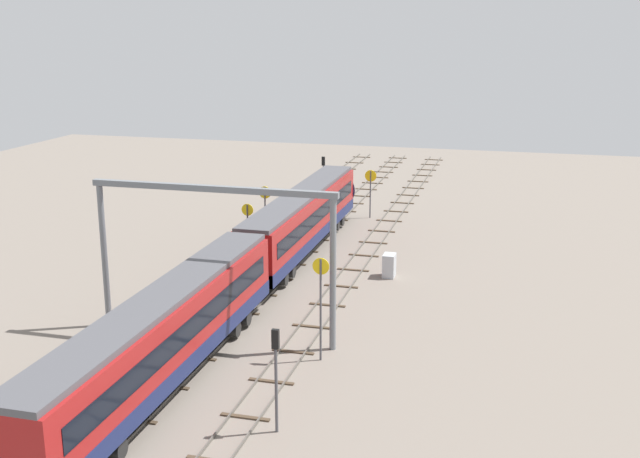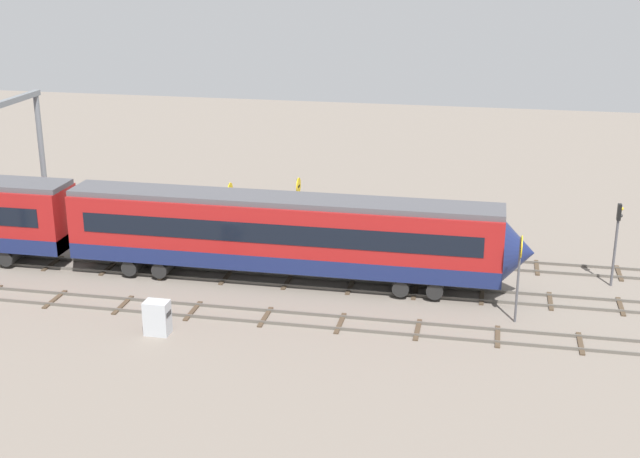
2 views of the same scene
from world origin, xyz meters
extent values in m
plane|color=slate|center=(0.00, 0.00, 0.00)|extent=(112.52, 112.52, 0.00)
cube|color=#59544C|center=(0.00, -5.65, 0.08)|extent=(96.52, 0.07, 0.16)
cube|color=#59544C|center=(0.00, -4.21, 0.08)|extent=(96.52, 0.07, 0.16)
cube|color=#473828|center=(-11.58, -4.93, 0.04)|extent=(0.24, 2.40, 0.08)
cube|color=#473828|center=(-7.72, -4.93, 0.04)|extent=(0.24, 2.40, 0.08)
cube|color=#473828|center=(-3.86, -4.93, 0.04)|extent=(0.24, 2.40, 0.08)
cube|color=#473828|center=(0.00, -4.93, 0.04)|extent=(0.24, 2.40, 0.08)
cube|color=#473828|center=(3.86, -4.93, 0.04)|extent=(0.24, 2.40, 0.08)
cube|color=#473828|center=(7.72, -4.93, 0.04)|extent=(0.24, 2.40, 0.08)
cube|color=#473828|center=(11.58, -4.93, 0.04)|extent=(0.24, 2.40, 0.08)
cube|color=#473828|center=(15.44, -4.93, 0.04)|extent=(0.24, 2.40, 0.08)
cube|color=#59544C|center=(0.00, -0.72, 0.08)|extent=(96.52, 0.07, 0.16)
cube|color=#59544C|center=(0.00, 0.72, 0.08)|extent=(96.52, 0.07, 0.16)
cube|color=#473828|center=(-14.30, 0.00, 0.04)|extent=(0.24, 2.40, 0.08)
cube|color=#473828|center=(-10.72, 0.00, 0.04)|extent=(0.24, 2.40, 0.08)
cube|color=#473828|center=(-7.15, 0.00, 0.04)|extent=(0.24, 2.40, 0.08)
cube|color=#473828|center=(-3.57, 0.00, 0.04)|extent=(0.24, 2.40, 0.08)
cube|color=#473828|center=(0.00, 0.00, 0.04)|extent=(0.24, 2.40, 0.08)
cube|color=#473828|center=(3.57, 0.00, 0.04)|extent=(0.24, 2.40, 0.08)
cube|color=#473828|center=(7.15, 0.00, 0.04)|extent=(0.24, 2.40, 0.08)
cube|color=#473828|center=(10.72, 0.00, 0.04)|extent=(0.24, 2.40, 0.08)
cube|color=#473828|center=(14.30, 0.00, 0.04)|extent=(0.24, 2.40, 0.08)
cube|color=#473828|center=(17.87, 0.00, 0.04)|extent=(0.24, 2.40, 0.08)
cube|color=#59544C|center=(0.00, 4.21, 0.08)|extent=(96.52, 0.07, 0.16)
cube|color=#59544C|center=(0.00, 5.65, 0.08)|extent=(96.52, 0.07, 0.16)
cube|color=#473828|center=(-18.38, 4.93, 0.04)|extent=(0.24, 2.40, 0.08)
cube|color=#473828|center=(-13.79, 4.93, 0.04)|extent=(0.24, 2.40, 0.08)
cube|color=#473828|center=(-9.19, 4.93, 0.04)|extent=(0.24, 2.40, 0.08)
cube|color=#473828|center=(-4.60, 4.93, 0.04)|extent=(0.24, 2.40, 0.08)
cube|color=#473828|center=(0.00, 4.93, 0.04)|extent=(0.24, 2.40, 0.08)
cube|color=#473828|center=(4.60, 4.93, 0.04)|extent=(0.24, 2.40, 0.08)
cube|color=#473828|center=(9.19, 4.93, 0.04)|extent=(0.24, 2.40, 0.08)
cube|color=#473828|center=(13.79, 4.93, 0.04)|extent=(0.24, 2.40, 0.08)
cube|color=#473828|center=(18.38, 4.93, 0.04)|extent=(0.24, 2.40, 0.08)
cube|color=maroon|center=(-0.32, 0.00, 2.86)|extent=(24.00, 2.90, 3.60)
cube|color=navy|center=(-0.32, 0.00, 1.51)|extent=(24.00, 2.94, 0.90)
cube|color=#4C4C51|center=(-0.32, 0.00, 4.81)|extent=(24.00, 2.50, 0.30)
cube|color=black|center=(-0.32, -1.46, 3.29)|extent=(22.00, 0.04, 1.10)
cube|color=black|center=(-0.32, 1.46, 3.29)|extent=(22.00, 0.04, 1.10)
cylinder|color=black|center=(-8.90, 0.00, 0.61)|extent=(0.90, 2.70, 0.90)
cylinder|color=black|center=(-7.10, 0.00, 0.61)|extent=(0.90, 2.70, 0.90)
cylinder|color=black|center=(6.46, 0.00, 0.61)|extent=(0.90, 2.70, 0.90)
cylinder|color=black|center=(8.26, 0.00, 0.61)|extent=(0.90, 2.70, 0.90)
cylinder|color=black|center=(-16.54, 0.00, 0.61)|extent=(0.90, 2.70, 0.90)
cone|color=navy|center=(12.48, 0.00, 2.68)|extent=(1.60, 3.24, 3.24)
cylinder|color=slate|center=(-18.28, 7.06, 4.34)|extent=(0.36, 0.36, 8.68)
cylinder|color=#4C4C51|center=(-0.10, 3.19, 2.57)|extent=(0.12, 0.12, 5.14)
cylinder|color=yellow|center=(-0.06, 3.19, 4.69)|extent=(0.05, 0.99, 0.99)
cube|color=black|center=(-0.03, 3.19, 4.69)|extent=(0.02, 0.45, 0.12)
cylinder|color=#4C4C51|center=(-4.23, 3.18, 2.31)|extent=(0.12, 0.12, 4.63)
cylinder|color=yellow|center=(-4.19, 3.18, 4.22)|extent=(0.05, 0.92, 0.92)
cube|color=black|center=(-4.16, 3.18, 4.22)|extent=(0.02, 0.41, 0.12)
cylinder|color=#4C4C51|center=(12.42, -2.95, 2.25)|extent=(0.12, 0.12, 4.51)
cylinder|color=yellow|center=(12.46, -2.95, 4.02)|extent=(0.05, 1.09, 1.09)
cube|color=black|center=(12.49, -2.95, 4.02)|extent=(0.02, 0.49, 0.12)
cylinder|color=#4C4C51|center=(17.71, 3.00, 1.91)|extent=(0.14, 0.14, 3.83)
cube|color=black|center=(17.71, 3.00, 4.28)|extent=(0.20, 0.32, 0.90)
sphere|color=yellow|center=(17.82, 3.00, 4.47)|extent=(0.20, 0.20, 0.20)
sphere|color=#262626|center=(17.82, 3.00, 4.08)|extent=(0.20, 0.20, 0.20)
cube|color=#B2B7BC|center=(-4.64, -7.76, 0.85)|extent=(1.19, 0.85, 1.70)
cube|color=#333333|center=(-4.04, -7.76, 1.10)|extent=(0.02, 0.59, 0.24)
camera|label=1|loc=(-57.74, -16.70, 17.73)|focal=43.68mm
camera|label=2|loc=(10.60, -43.66, 18.18)|focal=48.44mm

